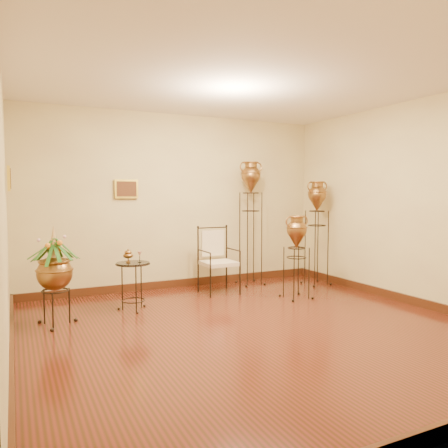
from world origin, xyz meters
name	(u,v)px	position (x,y,z in m)	size (l,w,h in m)	color
ground	(254,328)	(0.00, 0.00, 0.00)	(5.00, 5.00, 0.00)	#5A1C15
room_shell	(254,175)	(-0.01, 0.01, 1.73)	(5.02, 5.02, 2.81)	beige
amphora_tall	(251,221)	(1.16, 2.15, 1.06)	(0.45, 0.45, 2.08)	black
amphora_mid	(317,232)	(2.15, 1.65, 0.89)	(0.42, 0.42, 1.76)	black
amphora_short	(296,256)	(1.27, 0.99, 0.61)	(0.39, 0.39, 1.23)	black
planter_urn	(55,269)	(-2.02, 1.11, 0.66)	(0.83, 0.83, 1.19)	black
armchair	(219,260)	(0.38, 1.76, 0.51)	(0.57, 0.54, 1.01)	black
side_table	(133,285)	(-1.04, 1.37, 0.33)	(0.56, 0.56, 0.80)	black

